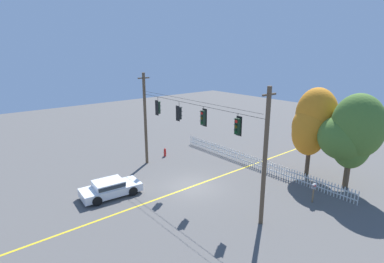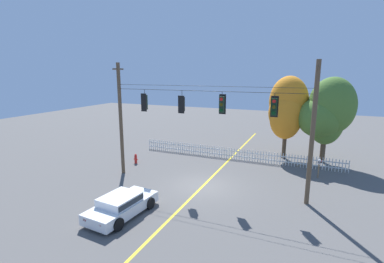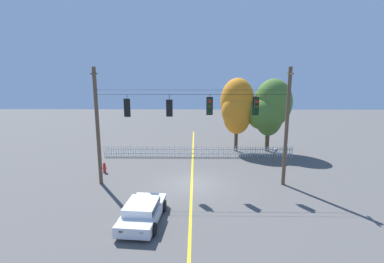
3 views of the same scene
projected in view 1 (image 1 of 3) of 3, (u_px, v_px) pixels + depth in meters
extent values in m
plane|color=#565451|center=(192.00, 187.00, 22.58)|extent=(80.00, 80.00, 0.00)
cube|color=gold|center=(192.00, 187.00, 22.58)|extent=(0.16, 36.00, 0.01)
cylinder|color=brown|center=(145.00, 120.00, 26.29)|extent=(0.25, 0.25, 8.08)
cylinder|color=brown|center=(265.00, 159.00, 16.77)|extent=(0.25, 0.25, 8.08)
cube|color=brown|center=(144.00, 78.00, 25.36)|extent=(0.10, 1.10, 0.10)
cube|color=brown|center=(269.00, 95.00, 15.83)|extent=(0.10, 1.10, 0.10)
cylinder|color=black|center=(192.00, 104.00, 20.95)|extent=(12.60, 0.02, 0.02)
cylinder|color=black|center=(189.00, 100.00, 20.71)|extent=(12.60, 0.02, 0.02)
cylinder|color=black|center=(158.00, 99.00, 24.20)|extent=(0.03, 0.03, 0.39)
cube|color=black|center=(157.00, 108.00, 24.30)|extent=(0.43, 0.02, 1.22)
cube|color=#1E3323|center=(158.00, 108.00, 24.38)|extent=(0.30, 0.24, 0.99)
cylinder|color=red|center=(159.00, 103.00, 24.37)|extent=(0.20, 0.03, 0.20)
cube|color=#1E3323|center=(160.00, 102.00, 24.37)|extent=(0.22, 0.12, 0.06)
cylinder|color=#463B09|center=(160.00, 107.00, 24.46)|extent=(0.20, 0.03, 0.20)
cube|color=#1E3323|center=(160.00, 106.00, 24.46)|extent=(0.22, 0.12, 0.06)
cylinder|color=#073513|center=(160.00, 111.00, 24.55)|extent=(0.20, 0.03, 0.20)
cube|color=#1E3323|center=(160.00, 110.00, 24.54)|extent=(0.22, 0.12, 0.06)
cylinder|color=black|center=(179.00, 104.00, 22.11)|extent=(0.03, 0.03, 0.43)
cube|color=black|center=(178.00, 113.00, 22.21)|extent=(0.43, 0.02, 1.14)
cube|color=black|center=(179.00, 113.00, 22.29)|extent=(0.30, 0.24, 0.92)
cylinder|color=red|center=(181.00, 109.00, 22.29)|extent=(0.20, 0.03, 0.20)
cube|color=black|center=(181.00, 107.00, 22.29)|extent=(0.22, 0.12, 0.06)
cylinder|color=#463B09|center=(181.00, 113.00, 22.37)|extent=(0.20, 0.03, 0.20)
cube|color=black|center=(181.00, 111.00, 22.37)|extent=(0.22, 0.12, 0.06)
cylinder|color=#073513|center=(181.00, 117.00, 22.45)|extent=(0.20, 0.03, 0.20)
cube|color=black|center=(181.00, 115.00, 22.45)|extent=(0.22, 0.12, 0.06)
cylinder|color=black|center=(203.00, 108.00, 20.09)|extent=(0.03, 0.03, 0.29)
cube|color=black|center=(205.00, 117.00, 20.34)|extent=(0.43, 0.02, 1.22)
cube|color=#1E3323|center=(203.00, 118.00, 20.26)|extent=(0.30, 0.24, 0.98)
cylinder|color=red|center=(202.00, 113.00, 20.09)|extent=(0.20, 0.03, 0.20)
cube|color=#1E3323|center=(201.00, 112.00, 20.03)|extent=(0.22, 0.12, 0.06)
cylinder|color=#463B09|center=(202.00, 118.00, 20.18)|extent=(0.20, 0.03, 0.20)
cube|color=#1E3323|center=(201.00, 116.00, 20.12)|extent=(0.22, 0.12, 0.06)
cylinder|color=#073513|center=(202.00, 123.00, 20.26)|extent=(0.20, 0.03, 0.20)
cube|color=#1E3323|center=(201.00, 121.00, 20.20)|extent=(0.22, 0.12, 0.06)
cylinder|color=black|center=(238.00, 116.00, 17.80)|extent=(0.03, 0.03, 0.29)
cube|color=black|center=(239.00, 126.00, 18.04)|extent=(0.43, 0.02, 1.21)
cube|color=black|center=(238.00, 126.00, 17.96)|extent=(0.30, 0.24, 0.98)
cylinder|color=red|center=(236.00, 121.00, 17.79)|extent=(0.20, 0.03, 0.20)
cube|color=black|center=(236.00, 120.00, 17.74)|extent=(0.22, 0.12, 0.06)
cylinder|color=#463B09|center=(236.00, 127.00, 17.88)|extent=(0.20, 0.03, 0.20)
cube|color=black|center=(236.00, 125.00, 17.82)|extent=(0.22, 0.12, 0.06)
cylinder|color=#073513|center=(236.00, 132.00, 17.96)|extent=(0.20, 0.03, 0.20)
cube|color=black|center=(235.00, 130.00, 17.91)|extent=(0.22, 0.12, 0.06)
cube|color=silver|center=(191.00, 140.00, 32.63)|extent=(0.06, 0.04, 1.00)
cube|color=silver|center=(192.00, 140.00, 32.46)|extent=(0.06, 0.04, 1.00)
cube|color=silver|center=(193.00, 141.00, 32.29)|extent=(0.06, 0.04, 1.00)
cube|color=silver|center=(195.00, 141.00, 32.12)|extent=(0.06, 0.04, 1.00)
cube|color=silver|center=(196.00, 142.00, 31.96)|extent=(0.06, 0.04, 1.00)
cube|color=silver|center=(198.00, 142.00, 31.79)|extent=(0.06, 0.04, 1.00)
cube|color=silver|center=(199.00, 143.00, 31.62)|extent=(0.06, 0.04, 1.00)
cube|color=silver|center=(200.00, 143.00, 31.45)|extent=(0.06, 0.04, 1.00)
cube|color=silver|center=(202.00, 144.00, 31.29)|extent=(0.06, 0.04, 1.00)
cube|color=silver|center=(203.00, 144.00, 31.12)|extent=(0.06, 0.04, 1.00)
cube|color=silver|center=(205.00, 145.00, 30.95)|extent=(0.06, 0.04, 1.00)
cube|color=silver|center=(206.00, 145.00, 30.78)|extent=(0.06, 0.04, 1.00)
cube|color=silver|center=(208.00, 146.00, 30.62)|extent=(0.06, 0.04, 1.00)
cube|color=silver|center=(209.00, 146.00, 30.45)|extent=(0.06, 0.04, 1.00)
cube|color=silver|center=(211.00, 147.00, 30.28)|extent=(0.06, 0.04, 1.00)
cube|color=silver|center=(212.00, 147.00, 30.11)|extent=(0.06, 0.04, 1.00)
cube|color=silver|center=(214.00, 148.00, 29.95)|extent=(0.06, 0.04, 1.00)
cube|color=silver|center=(215.00, 148.00, 29.78)|extent=(0.06, 0.04, 1.00)
cube|color=silver|center=(217.00, 149.00, 29.61)|extent=(0.06, 0.04, 1.00)
cube|color=silver|center=(218.00, 150.00, 29.44)|extent=(0.06, 0.04, 1.00)
cube|color=silver|center=(220.00, 150.00, 29.28)|extent=(0.06, 0.04, 1.00)
cube|color=silver|center=(222.00, 151.00, 29.11)|extent=(0.06, 0.04, 1.00)
cube|color=silver|center=(223.00, 151.00, 28.94)|extent=(0.06, 0.04, 1.00)
cube|color=silver|center=(225.00, 152.00, 28.77)|extent=(0.06, 0.04, 1.00)
cube|color=silver|center=(227.00, 152.00, 28.61)|extent=(0.06, 0.04, 1.00)
cube|color=silver|center=(229.00, 153.00, 28.44)|extent=(0.06, 0.04, 1.00)
cube|color=silver|center=(230.00, 154.00, 28.27)|extent=(0.06, 0.04, 1.00)
cube|color=silver|center=(232.00, 154.00, 28.10)|extent=(0.06, 0.04, 1.00)
cube|color=silver|center=(234.00, 155.00, 27.94)|extent=(0.06, 0.04, 1.00)
cube|color=silver|center=(236.00, 156.00, 27.77)|extent=(0.06, 0.04, 1.00)
cube|color=silver|center=(237.00, 156.00, 27.60)|extent=(0.06, 0.04, 1.00)
cube|color=silver|center=(239.00, 157.00, 27.43)|extent=(0.06, 0.04, 1.00)
cube|color=silver|center=(241.00, 158.00, 27.27)|extent=(0.06, 0.04, 1.00)
cube|color=silver|center=(243.00, 158.00, 27.10)|extent=(0.06, 0.04, 1.00)
cube|color=silver|center=(245.00, 159.00, 26.93)|extent=(0.06, 0.04, 1.00)
cube|color=silver|center=(247.00, 160.00, 26.76)|extent=(0.06, 0.04, 1.00)
cube|color=silver|center=(249.00, 160.00, 26.60)|extent=(0.06, 0.04, 1.00)
cube|color=silver|center=(251.00, 161.00, 26.43)|extent=(0.06, 0.04, 1.00)
cube|color=silver|center=(253.00, 162.00, 26.26)|extent=(0.06, 0.04, 1.00)
cube|color=silver|center=(255.00, 162.00, 26.09)|extent=(0.06, 0.04, 1.00)
cube|color=silver|center=(257.00, 163.00, 25.93)|extent=(0.06, 0.04, 1.00)
cube|color=silver|center=(259.00, 164.00, 25.76)|extent=(0.06, 0.04, 1.00)
cube|color=silver|center=(261.00, 165.00, 25.59)|extent=(0.06, 0.04, 1.00)
cube|color=silver|center=(263.00, 165.00, 25.42)|extent=(0.06, 0.04, 1.00)
cube|color=silver|center=(266.00, 166.00, 25.26)|extent=(0.06, 0.04, 1.00)
cube|color=silver|center=(268.00, 167.00, 25.09)|extent=(0.06, 0.04, 1.00)
cube|color=silver|center=(270.00, 168.00, 24.92)|extent=(0.06, 0.04, 1.00)
cube|color=silver|center=(272.00, 168.00, 24.75)|extent=(0.06, 0.04, 1.00)
cube|color=silver|center=(275.00, 169.00, 24.59)|extent=(0.06, 0.04, 1.00)
cube|color=silver|center=(277.00, 170.00, 24.42)|extent=(0.06, 0.04, 1.00)
cube|color=silver|center=(279.00, 171.00, 24.25)|extent=(0.06, 0.04, 1.00)
cube|color=silver|center=(282.00, 172.00, 24.08)|extent=(0.06, 0.04, 1.00)
cube|color=silver|center=(284.00, 173.00, 23.92)|extent=(0.06, 0.04, 1.00)
cube|color=silver|center=(287.00, 173.00, 23.75)|extent=(0.06, 0.04, 1.00)
cube|color=silver|center=(289.00, 174.00, 23.58)|extent=(0.06, 0.04, 1.00)
cube|color=silver|center=(292.00, 175.00, 23.41)|extent=(0.06, 0.04, 1.00)
cube|color=silver|center=(294.00, 176.00, 23.25)|extent=(0.06, 0.04, 1.00)
cube|color=silver|center=(297.00, 177.00, 23.08)|extent=(0.06, 0.04, 1.00)
cube|color=silver|center=(299.00, 178.00, 22.91)|extent=(0.06, 0.04, 1.00)
cube|color=silver|center=(302.00, 179.00, 22.74)|extent=(0.06, 0.04, 1.00)
cube|color=silver|center=(305.00, 180.00, 22.58)|extent=(0.06, 0.04, 1.00)
cube|color=silver|center=(308.00, 181.00, 22.41)|extent=(0.06, 0.04, 1.00)
cube|color=silver|center=(310.00, 182.00, 22.24)|extent=(0.06, 0.04, 1.00)
cube|color=silver|center=(313.00, 183.00, 22.07)|extent=(0.06, 0.04, 1.00)
cube|color=silver|center=(316.00, 184.00, 21.91)|extent=(0.06, 0.04, 1.00)
cube|color=silver|center=(319.00, 185.00, 21.74)|extent=(0.06, 0.04, 1.00)
cube|color=silver|center=(322.00, 186.00, 21.57)|extent=(0.06, 0.04, 1.00)
cube|color=silver|center=(325.00, 187.00, 21.40)|extent=(0.06, 0.04, 1.00)
cube|color=silver|center=(328.00, 188.00, 21.24)|extent=(0.06, 0.04, 1.00)
cube|color=silver|center=(331.00, 189.00, 21.07)|extent=(0.06, 0.04, 1.00)
cube|color=silver|center=(334.00, 190.00, 20.90)|extent=(0.06, 0.04, 1.00)
cube|color=silver|center=(338.00, 191.00, 20.73)|extent=(0.06, 0.04, 1.00)
cube|color=silver|center=(341.00, 192.00, 20.57)|extent=(0.06, 0.04, 1.00)
cube|color=silver|center=(344.00, 194.00, 20.40)|extent=(0.06, 0.04, 1.00)
cube|color=silver|center=(348.00, 195.00, 20.23)|extent=(0.06, 0.04, 1.00)
cube|color=silver|center=(351.00, 196.00, 20.06)|extent=(0.06, 0.04, 1.00)
cube|color=silver|center=(355.00, 197.00, 19.90)|extent=(0.06, 0.04, 1.00)
cube|color=silver|center=(358.00, 198.00, 19.73)|extent=(0.06, 0.04, 1.00)
cube|color=silver|center=(254.00, 164.00, 26.25)|extent=(17.33, 0.03, 0.08)
cube|color=silver|center=(254.00, 160.00, 26.14)|extent=(17.33, 0.03, 0.08)
cylinder|color=#473828|center=(308.00, 159.00, 24.44)|extent=(0.34, 0.34, 2.64)
ellipsoid|color=orange|center=(309.00, 133.00, 23.70)|extent=(2.63, 2.47, 3.56)
ellipsoid|color=orange|center=(311.00, 127.00, 23.67)|extent=(2.98, 2.48, 3.41)
ellipsoid|color=orange|center=(316.00, 116.00, 23.73)|extent=(3.28, 2.97, 4.45)
cylinder|color=brown|center=(347.00, 172.00, 22.23)|extent=(0.41, 0.41, 2.44)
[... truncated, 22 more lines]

